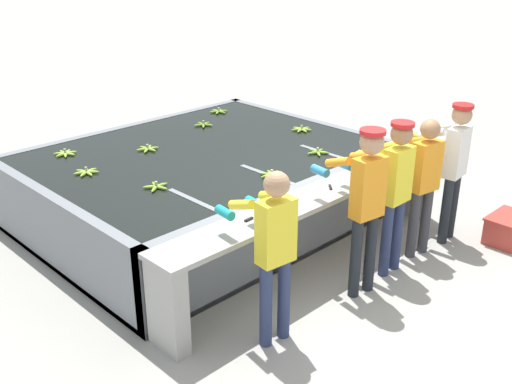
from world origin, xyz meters
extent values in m
plane|color=#A3A099|center=(0.00, 0.00, 0.00)|extent=(80.00, 80.00, 0.00)
cube|color=gray|center=(0.00, 2.07, 0.03)|extent=(4.07, 3.23, 0.06)
cube|color=gray|center=(0.00, 0.51, 0.44)|extent=(4.07, 0.12, 0.89)
cube|color=gray|center=(0.00, 3.62, 0.44)|extent=(4.07, 0.12, 0.89)
cube|color=gray|center=(-1.98, 2.07, 0.44)|extent=(0.12, 3.23, 0.89)
cube|color=gray|center=(1.98, 2.07, 0.44)|extent=(0.12, 3.23, 0.89)
cube|color=black|center=(0.00, 2.07, 0.47)|extent=(3.83, 2.99, 0.82)
cube|color=gray|center=(-1.02, 0.97, 0.44)|extent=(0.06, 0.80, 0.89)
cube|color=gray|center=(0.00, 0.97, 0.44)|extent=(0.06, 0.80, 0.89)
cube|color=gray|center=(1.02, 0.97, 0.44)|extent=(0.06, 0.80, 0.89)
cube|color=#9E9E99|center=(0.00, 0.23, 0.86)|extent=(4.07, 0.45, 0.05)
cube|color=#9E9E99|center=(-1.94, 0.23, 0.42)|extent=(0.16, 0.41, 0.84)
cube|color=#9E9E99|center=(1.94, 0.23, 0.42)|extent=(0.16, 0.41, 0.84)
cylinder|color=navy|center=(-1.30, -0.31, 0.40)|extent=(0.11, 0.11, 0.79)
cylinder|color=navy|center=(-1.11, -0.34, 0.40)|extent=(0.11, 0.11, 0.79)
cube|color=yellow|center=(-1.20, -0.33, 1.07)|extent=(0.34, 0.21, 0.56)
sphere|color=tan|center=(-1.20, -0.33, 1.49)|extent=(0.21, 0.21, 0.21)
cylinder|color=yellow|center=(-1.33, -0.06, 1.27)|extent=(0.12, 0.32, 0.18)
cylinder|color=teal|center=(-1.30, 0.19, 1.10)|extent=(0.11, 0.21, 0.08)
cylinder|color=yellow|center=(-1.02, -0.10, 1.27)|extent=(0.12, 0.32, 0.18)
cylinder|color=teal|center=(-0.99, 0.15, 1.10)|extent=(0.11, 0.21, 0.08)
cylinder|color=#1E2328|center=(-0.13, -0.37, 0.42)|extent=(0.11, 0.11, 0.84)
cylinder|color=#1E2328|center=(0.07, -0.40, 0.42)|extent=(0.11, 0.11, 0.84)
cube|color=orange|center=(-0.03, -0.39, 1.14)|extent=(0.34, 0.22, 0.59)
sphere|color=tan|center=(-0.03, -0.39, 1.58)|extent=(0.23, 0.23, 0.23)
cylinder|color=red|center=(-0.03, -0.39, 1.68)|extent=(0.24, 0.24, 0.04)
cylinder|color=orange|center=(-0.15, -0.12, 1.35)|extent=(0.13, 0.32, 0.18)
cylinder|color=teal|center=(-0.11, 0.13, 1.18)|extent=(0.11, 0.21, 0.08)
cylinder|color=orange|center=(0.17, -0.17, 1.35)|extent=(0.13, 0.32, 0.18)
cylinder|color=teal|center=(0.20, 0.08, 1.18)|extent=(0.11, 0.21, 0.08)
cylinder|color=navy|center=(0.42, -0.35, 0.41)|extent=(0.11, 0.11, 0.81)
cylinder|color=navy|center=(0.62, -0.35, 0.41)|extent=(0.11, 0.11, 0.81)
cube|color=yellow|center=(0.52, -0.35, 1.10)|extent=(0.32, 0.17, 0.58)
sphere|color=#9E704C|center=(0.52, -0.35, 1.53)|extent=(0.22, 0.22, 0.22)
cylinder|color=red|center=(0.52, -0.35, 1.63)|extent=(0.23, 0.23, 0.04)
cylinder|color=yellow|center=(0.36, -0.10, 1.30)|extent=(0.08, 0.31, 0.18)
cylinder|color=gold|center=(0.36, 0.15, 1.14)|extent=(0.08, 0.20, 0.08)
cylinder|color=yellow|center=(0.68, -0.10, 1.30)|extent=(0.08, 0.31, 0.18)
cylinder|color=gold|center=(0.68, 0.15, 1.14)|extent=(0.08, 0.20, 0.08)
cylinder|color=#38383D|center=(0.97, -0.33, 0.39)|extent=(0.11, 0.11, 0.77)
cylinder|color=#38383D|center=(1.17, -0.36, 0.39)|extent=(0.11, 0.11, 0.77)
cube|color=orange|center=(1.07, -0.35, 1.05)|extent=(0.34, 0.22, 0.55)
sphere|color=#9E704C|center=(1.07, -0.35, 1.46)|extent=(0.21, 0.21, 0.21)
cylinder|color=orange|center=(0.96, -0.07, 1.24)|extent=(0.13, 0.32, 0.18)
cylinder|color=#1EA3AD|center=(1.00, 0.17, 1.07)|extent=(0.12, 0.21, 0.08)
cylinder|color=orange|center=(1.27, -0.13, 1.24)|extent=(0.13, 0.32, 0.18)
cylinder|color=#1EA3AD|center=(1.31, 0.12, 1.07)|extent=(0.12, 0.21, 0.08)
cylinder|color=#1E2328|center=(1.52, -0.41, 0.40)|extent=(0.11, 0.11, 0.80)
cylinder|color=#1E2328|center=(1.72, -0.39, 0.40)|extent=(0.11, 0.11, 0.80)
cube|color=white|center=(1.62, -0.40, 1.09)|extent=(0.34, 0.21, 0.57)
sphere|color=tan|center=(1.62, -0.40, 1.51)|extent=(0.22, 0.22, 0.22)
cylinder|color=red|center=(1.62, -0.40, 1.61)|extent=(0.23, 0.23, 0.04)
cylinder|color=white|center=(1.43, -0.17, 1.29)|extent=(0.12, 0.32, 0.18)
cylinder|color=gold|center=(1.40, 0.08, 1.12)|extent=(0.11, 0.21, 0.08)
cylinder|color=white|center=(1.75, -0.13, 1.29)|extent=(0.12, 0.32, 0.18)
cylinder|color=gold|center=(1.72, 0.11, 1.12)|extent=(0.11, 0.21, 0.08)
ellipsoid|color=#93BC3D|center=(1.54, 1.82, 0.90)|extent=(0.15, 0.15, 0.04)
ellipsoid|color=#93BC3D|center=(1.49, 1.84, 0.90)|extent=(0.05, 0.17, 0.04)
ellipsoid|color=#93BC3D|center=(1.45, 1.81, 0.90)|extent=(0.16, 0.12, 0.04)
ellipsoid|color=#93BC3D|center=(1.44, 1.77, 0.90)|extent=(0.17, 0.09, 0.04)
ellipsoid|color=#93BC3D|center=(1.48, 1.73, 0.90)|extent=(0.09, 0.17, 0.04)
ellipsoid|color=#93BC3D|center=(1.53, 1.74, 0.90)|extent=(0.12, 0.16, 0.04)
ellipsoid|color=#93BC3D|center=(1.55, 1.78, 0.90)|extent=(0.17, 0.06, 0.04)
cylinder|color=tan|center=(1.50, 1.78, 0.93)|extent=(0.03, 0.03, 0.04)
ellipsoid|color=#9EC642|center=(-1.45, 2.35, 0.90)|extent=(0.16, 0.13, 0.04)
ellipsoid|color=#9EC642|center=(-1.41, 2.33, 0.90)|extent=(0.05, 0.17, 0.04)
ellipsoid|color=#9EC642|center=(-1.36, 2.35, 0.90)|extent=(0.15, 0.14, 0.04)
ellipsoid|color=#9EC642|center=(-1.35, 2.39, 0.90)|extent=(0.17, 0.06, 0.04)
ellipsoid|color=#9EC642|center=(-1.38, 2.43, 0.90)|extent=(0.12, 0.17, 0.04)
ellipsoid|color=#9EC642|center=(-1.42, 2.43, 0.90)|extent=(0.10, 0.17, 0.04)
ellipsoid|color=#9EC642|center=(-1.46, 2.40, 0.90)|extent=(0.17, 0.08, 0.04)
cylinder|color=tan|center=(-1.40, 2.38, 0.93)|extent=(0.03, 0.03, 0.04)
ellipsoid|color=#8CB738|center=(-1.15, 1.53, 0.90)|extent=(0.16, 0.13, 0.04)
ellipsoid|color=#8CB738|center=(-1.15, 1.46, 0.90)|extent=(0.16, 0.13, 0.04)
ellipsoid|color=#8CB738|center=(-1.09, 1.44, 0.90)|extent=(0.09, 0.17, 0.04)
ellipsoid|color=#8CB738|center=(-1.05, 1.49, 0.90)|extent=(0.17, 0.04, 0.04)
ellipsoid|color=#8CB738|center=(-1.08, 1.55, 0.90)|extent=(0.09, 0.17, 0.04)
cylinder|color=tan|center=(-1.10, 1.49, 0.93)|extent=(0.03, 0.03, 0.04)
ellipsoid|color=#75A333|center=(0.74, 2.89, 0.90)|extent=(0.17, 0.07, 0.04)
ellipsoid|color=#75A333|center=(0.69, 2.93, 0.90)|extent=(0.05, 0.17, 0.04)
ellipsoid|color=#75A333|center=(0.64, 2.90, 0.90)|extent=(0.17, 0.10, 0.04)
ellipsoid|color=#75A333|center=(0.65, 2.84, 0.90)|extent=(0.14, 0.15, 0.04)
ellipsoid|color=#75A333|center=(0.72, 2.83, 0.90)|extent=(0.12, 0.16, 0.04)
cylinder|color=tan|center=(0.69, 2.88, 0.93)|extent=(0.03, 0.03, 0.04)
ellipsoid|color=#93BC3D|center=(-0.50, 2.53, 0.90)|extent=(0.15, 0.13, 0.04)
ellipsoid|color=#93BC3D|center=(-0.45, 2.51, 0.90)|extent=(0.06, 0.17, 0.04)
ellipsoid|color=#93BC3D|center=(-0.41, 2.54, 0.90)|extent=(0.17, 0.09, 0.04)
ellipsoid|color=#93BC3D|center=(-0.42, 2.60, 0.90)|extent=(0.15, 0.13, 0.04)
ellipsoid|color=#93BC3D|center=(-0.47, 2.62, 0.90)|extent=(0.06, 0.17, 0.04)
ellipsoid|color=#93BC3D|center=(-0.51, 2.58, 0.90)|extent=(0.17, 0.09, 0.04)
cylinder|color=tan|center=(-0.46, 2.56, 0.93)|extent=(0.03, 0.03, 0.04)
ellipsoid|color=#75A333|center=(0.90, 0.98, 0.90)|extent=(0.14, 0.15, 0.04)
ellipsoid|color=#75A333|center=(0.96, 0.98, 0.90)|extent=(0.12, 0.16, 0.04)
ellipsoid|color=#75A333|center=(0.98, 1.04, 0.90)|extent=(0.17, 0.08, 0.04)
ellipsoid|color=#75A333|center=(0.93, 1.08, 0.90)|extent=(0.05, 0.17, 0.04)
ellipsoid|color=#75A333|center=(0.88, 1.04, 0.90)|extent=(0.17, 0.10, 0.04)
cylinder|color=tan|center=(0.93, 1.02, 0.93)|extent=(0.03, 0.03, 0.04)
ellipsoid|color=#9EC642|center=(-1.32, 3.10, 0.90)|extent=(0.17, 0.07, 0.04)
ellipsoid|color=#9EC642|center=(-1.29, 3.06, 0.90)|extent=(0.11, 0.17, 0.04)
ellipsoid|color=#9EC642|center=(-1.24, 3.06, 0.90)|extent=(0.10, 0.17, 0.04)
ellipsoid|color=#9EC642|center=(-1.21, 3.10, 0.90)|extent=(0.17, 0.08, 0.04)
ellipsoid|color=#9EC642|center=(-1.22, 3.15, 0.90)|extent=(0.16, 0.13, 0.04)
ellipsoid|color=#9EC642|center=(-1.27, 3.17, 0.90)|extent=(0.04, 0.17, 0.04)
ellipsoid|color=#9EC642|center=(-1.31, 3.15, 0.90)|extent=(0.15, 0.14, 0.04)
cylinder|color=tan|center=(-1.27, 3.11, 0.93)|extent=(0.03, 0.03, 0.04)
ellipsoid|color=#7FAD33|center=(0.05, 0.90, 0.90)|extent=(0.17, 0.07, 0.04)
ellipsoid|color=#7FAD33|center=(0.02, 0.94, 0.90)|extent=(0.11, 0.17, 0.04)
ellipsoid|color=#7FAD33|center=(-0.02, 0.94, 0.90)|extent=(0.11, 0.17, 0.04)
ellipsoid|color=#7FAD33|center=(-0.05, 0.90, 0.90)|extent=(0.17, 0.07, 0.04)
ellipsoid|color=#7FAD33|center=(-0.04, 0.85, 0.90)|extent=(0.16, 0.13, 0.04)
ellipsoid|color=#7FAD33|center=(0.00, 0.83, 0.90)|extent=(0.04, 0.17, 0.04)
ellipsoid|color=#7FAD33|center=(0.04, 0.85, 0.90)|extent=(0.16, 0.13, 0.04)
cylinder|color=tan|center=(0.00, 0.89, 0.93)|extent=(0.03, 0.03, 0.04)
ellipsoid|color=#7FAD33|center=(1.24, 3.27, 0.90)|extent=(0.17, 0.11, 0.04)
ellipsoid|color=#7FAD33|center=(1.25, 3.22, 0.90)|extent=(0.16, 0.12, 0.04)
ellipsoid|color=#7FAD33|center=(1.30, 3.20, 0.90)|extent=(0.05, 0.17, 0.04)
ellipsoid|color=#7FAD33|center=(1.34, 3.23, 0.90)|extent=(0.17, 0.11, 0.04)
ellipsoid|color=#7FAD33|center=(1.34, 3.28, 0.90)|extent=(0.16, 0.12, 0.04)
ellipsoid|color=#7FAD33|center=(1.29, 3.31, 0.90)|extent=(0.05, 0.17, 0.04)
cylinder|color=tan|center=(1.29, 3.25, 0.93)|extent=(0.03, 0.03, 0.04)
cube|color=silver|center=(0.32, 0.37, 0.89)|extent=(0.16, 0.17, 0.00)
cube|color=black|center=(0.18, 0.22, 0.89)|extent=(0.09, 0.09, 0.02)
cube|color=silver|center=(-0.75, 0.27, 0.89)|extent=(0.20, 0.04, 0.00)
cube|color=black|center=(-0.95, 0.26, 0.89)|extent=(0.10, 0.03, 0.02)
cube|color=#B73D33|center=(2.08, -0.93, 0.15)|extent=(0.52, 0.36, 0.30)
cube|color=#B73D33|center=(2.08, -0.93, 0.31)|extent=(0.55, 0.39, 0.02)
camera|label=1|loc=(-4.38, -3.33, 3.28)|focal=42.00mm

